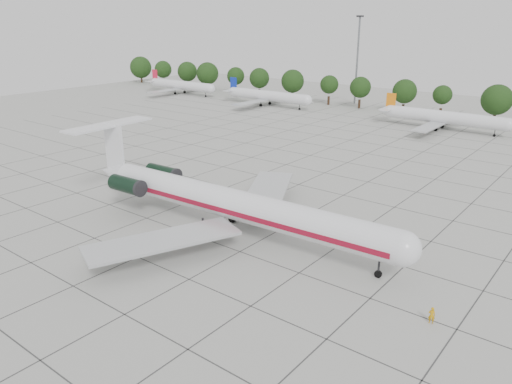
% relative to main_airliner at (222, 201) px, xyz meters
% --- Properties ---
extents(ground, '(260.00, 260.00, 0.00)m').
position_rel_main_airliner_xyz_m(ground, '(-2.54, 4.74, -3.90)').
color(ground, '#A6A69F').
rests_on(ground, ground).
extents(apron_joints, '(170.00, 170.00, 0.02)m').
position_rel_main_airliner_xyz_m(apron_joints, '(-2.54, 19.74, -3.90)').
color(apron_joints, '#383838').
rests_on(apron_joints, ground).
extents(main_airliner, '(47.17, 37.03, 11.05)m').
position_rel_main_airliner_xyz_m(main_airliner, '(0.00, 0.00, 0.00)').
color(main_airliner, silver).
rests_on(main_airliner, ground).
extents(ground_crew, '(0.68, 0.57, 1.58)m').
position_rel_main_airliner_xyz_m(ground_crew, '(27.38, -3.70, -3.11)').
color(ground_crew, '#CC900C').
rests_on(ground_crew, ground).
extents(bg_airliner_a, '(28.24, 27.20, 7.40)m').
position_rel_main_airliner_xyz_m(bg_airliner_a, '(-88.49, 77.76, -0.99)').
color(bg_airliner_a, silver).
rests_on(bg_airliner_a, ground).
extents(bg_airliner_b, '(28.24, 27.20, 7.40)m').
position_rel_main_airliner_xyz_m(bg_airliner_b, '(-50.84, 76.77, -0.99)').
color(bg_airliner_b, silver).
rests_on(bg_airliner_b, ground).
extents(bg_airliner_c, '(28.24, 27.20, 7.40)m').
position_rel_main_airliner_xyz_m(bg_airliner_c, '(1.56, 75.24, -0.99)').
color(bg_airliner_c, silver).
rests_on(bg_airliner_c, ground).
extents(tree_line, '(249.86, 8.44, 10.22)m').
position_rel_main_airliner_xyz_m(tree_line, '(-14.22, 89.74, 2.08)').
color(tree_line, '#332114').
rests_on(tree_line, ground).
extents(floodlight_mast, '(1.60, 1.60, 25.45)m').
position_rel_main_airliner_xyz_m(floodlight_mast, '(-32.54, 96.74, 10.38)').
color(floodlight_mast, slate).
rests_on(floodlight_mast, ground).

